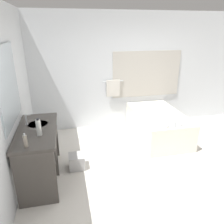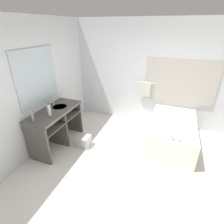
% 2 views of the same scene
% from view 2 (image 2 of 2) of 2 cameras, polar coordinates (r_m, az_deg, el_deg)
% --- Properties ---
extents(ground_plane, '(16.00, 16.00, 0.00)m').
position_cam_2_polar(ground_plane, '(3.46, 7.17, -20.53)').
color(ground_plane, silver).
rests_on(ground_plane, ground).
extents(wall_back_with_blinds, '(7.40, 0.13, 2.70)m').
position_cam_2_polar(wall_back_with_blinds, '(4.72, 14.94, 11.30)').
color(wall_back_with_blinds, silver).
rests_on(wall_back_with_blinds, ground_plane).
extents(wall_left_with_mirror, '(0.08, 7.40, 2.70)m').
position_cam_2_polar(wall_left_with_mirror, '(3.72, -27.03, 5.36)').
color(wall_left_with_mirror, silver).
rests_on(wall_left_with_mirror, ground_plane).
extents(vanity_counter, '(0.59, 1.31, 0.89)m').
position_cam_2_polar(vanity_counter, '(4.06, -17.65, -2.46)').
color(vanity_counter, '#4C4742').
rests_on(vanity_counter, ground_plane).
extents(sink_faucet, '(0.09, 0.04, 0.18)m').
position_cam_2_polar(sink_faucet, '(4.13, -18.67, 3.13)').
color(sink_faucet, silver).
rests_on(sink_faucet, vanity_counter).
extents(bathtub, '(0.99, 1.67, 0.70)m').
position_cam_2_polar(bathtub, '(4.29, 18.97, -5.94)').
color(bathtub, silver).
rests_on(bathtub, ground_plane).
extents(water_bottle_1, '(0.07, 0.07, 0.26)m').
position_cam_2_polar(water_bottle_1, '(3.69, -19.85, 0.73)').
color(water_bottle_1, silver).
rests_on(water_bottle_1, vanity_counter).
extents(soap_dispenser, '(0.05, 0.05, 0.19)m').
position_cam_2_polar(soap_dispenser, '(3.60, -24.50, -1.48)').
color(soap_dispenser, gray).
rests_on(soap_dispenser, vanity_counter).
extents(waste_bin, '(0.27, 0.27, 0.26)m').
position_cam_2_polar(waste_bin, '(4.12, -9.19, -9.32)').
color(waste_bin, '#B2B2B2').
rests_on(waste_bin, ground_plane).
extents(bath_mat, '(0.57, 0.60, 0.02)m').
position_cam_2_polar(bath_mat, '(3.52, 16.64, -20.44)').
color(bath_mat, white).
rests_on(bath_mat, ground_plane).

